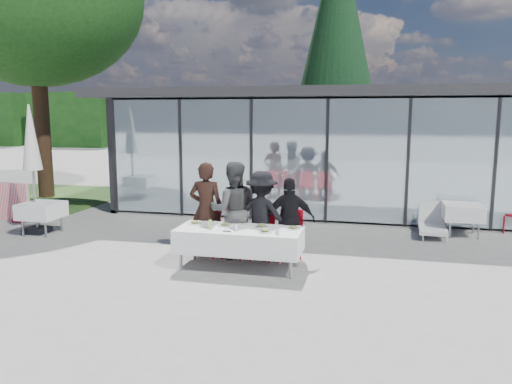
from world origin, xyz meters
TOP-DOWN VIEW (x-y plane):
  - ground at (0.00, 0.00)m, footprint 90.00×90.00m
  - pavilion at (2.00, 8.16)m, footprint 14.80×8.80m
  - treeline at (-2.00, 28.00)m, footprint 62.50×2.00m
  - dining_table at (-0.15, 0.00)m, footprint 2.26×0.96m
  - diner_a at (-1.00, 0.65)m, footprint 0.73×0.73m
  - diner_chair_a at (-1.00, 0.75)m, footprint 0.44×0.44m
  - diner_b at (-0.45, 0.65)m, footprint 1.14×1.14m
  - diner_chair_b at (-0.45, 0.75)m, footprint 0.44×0.44m
  - diner_c at (0.12, 0.65)m, footprint 1.26×1.26m
  - diner_chair_c at (0.12, 0.75)m, footprint 0.44×0.44m
  - diner_d at (0.67, 0.65)m, footprint 1.12×1.12m
  - diner_chair_d at (0.67, 0.75)m, footprint 0.44×0.44m
  - plate_a at (-1.06, 0.16)m, footprint 0.24×0.24m
  - plate_b at (-0.47, 0.13)m, footprint 0.24×0.24m
  - plate_c at (0.22, 0.20)m, footprint 0.24×0.24m
  - plate_d at (0.81, 0.18)m, footprint 0.24×0.24m
  - plate_extra at (0.37, -0.19)m, footprint 0.24×0.24m
  - juice_bottle at (-0.65, -0.15)m, footprint 0.06×0.06m
  - drinking_glasses at (0.21, -0.21)m, footprint 0.85×0.17m
  - folded_eyeglasses at (-0.30, -0.28)m, footprint 0.14×0.03m
  - spare_table_left at (-5.34, 1.47)m, footprint 0.86×0.86m
  - spare_table_right at (4.21, 3.55)m, footprint 0.86×0.86m
  - spare_chair_a at (5.33, 4.22)m, footprint 0.61×0.61m
  - spare_chair_b at (4.42, 4.31)m, footprint 0.54×0.54m
  - market_umbrella at (-5.55, 1.55)m, footprint 0.50×0.50m
  - lounger at (3.55, 3.56)m, footprint 0.67×1.36m
  - conifer_tree at (0.50, 13.00)m, footprint 4.00×4.00m
  - grass_patch at (-8.50, 6.00)m, footprint 5.00×5.00m

SIDE VIEW (x-z plane):
  - ground at x=0.00m, z-range 0.00..0.00m
  - grass_patch at x=-8.50m, z-range 0.00..0.02m
  - lounger at x=3.55m, z-range -0.10..0.62m
  - diner_chair_a at x=-1.00m, z-range 0.05..1.03m
  - diner_chair_b at x=-0.45m, z-range 0.05..1.03m
  - diner_chair_c at x=0.12m, z-range 0.05..1.03m
  - diner_chair_d at x=0.67m, z-range 0.05..1.03m
  - spare_chair_a at x=5.33m, z-range 0.05..1.03m
  - spare_chair_b at x=4.42m, z-range 0.05..1.03m
  - dining_table at x=-0.15m, z-range 0.16..0.91m
  - spare_table_left at x=-5.34m, z-range 0.18..0.92m
  - spare_table_right at x=4.21m, z-range 0.18..0.92m
  - folded_eyeglasses at x=-0.30m, z-range 0.75..0.76m
  - plate_a at x=-1.06m, z-range 0.74..0.81m
  - plate_b at x=-0.47m, z-range 0.74..0.81m
  - plate_c at x=0.22m, z-range 0.74..0.81m
  - plate_d at x=0.81m, z-range 0.74..0.81m
  - plate_extra at x=0.37m, z-range 0.74..0.81m
  - drinking_glasses at x=0.21m, z-range 0.75..0.85m
  - diner_d at x=0.67m, z-range 0.00..1.62m
  - juice_bottle at x=-0.65m, z-range 0.75..0.91m
  - diner_c at x=0.12m, z-range 0.00..1.73m
  - diner_a at x=-1.00m, z-range 0.00..1.88m
  - diner_b at x=-0.45m, z-range 0.00..1.90m
  - market_umbrella at x=-5.55m, z-range 0.52..3.52m
  - pavilion at x=2.00m, z-range 0.43..3.87m
  - treeline at x=-2.00m, z-range 0.00..4.40m
  - conifer_tree at x=0.50m, z-range 0.74..11.24m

